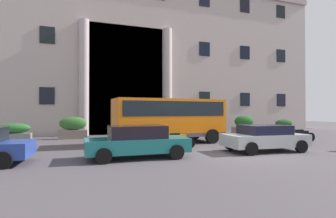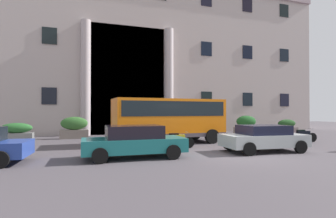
{
  "view_description": "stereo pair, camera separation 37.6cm",
  "coord_description": "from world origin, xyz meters",
  "px_view_note": "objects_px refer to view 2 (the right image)",
  "views": [
    {
      "loc": [
        -7.17,
        -10.07,
        1.99
      ],
      "look_at": [
        -1.44,
        6.29,
        2.17
      ],
      "focal_mm": 27.82,
      "sensor_mm": 36.0,
      "label": 1
    },
    {
      "loc": [
        -6.81,
        -10.19,
        1.99
      ],
      "look_at": [
        -1.44,
        6.29,
        2.17
      ],
      "focal_mm": 27.82,
      "sensor_mm": 36.0,
      "label": 2
    }
  ],
  "objects_px": {
    "bus_stop_sign": "(216,119)",
    "hedge_planter_west": "(16,132)",
    "motorcycle_near_kerb": "(176,140)",
    "hedge_planter_far_west": "(74,128)",
    "hedge_planter_east": "(287,126)",
    "hedge_planter_entrance_right": "(246,125)",
    "parked_compact_extra": "(134,141)",
    "orange_minibus": "(169,117)",
    "scooter_by_planter": "(303,135)",
    "white_taxi_kerbside": "(263,138)"
  },
  "relations": [
    {
      "from": "parked_compact_extra",
      "to": "motorcycle_near_kerb",
      "type": "xyz_separation_m",
      "value": [
        2.72,
        2.15,
        -0.26
      ]
    },
    {
      "from": "motorcycle_near_kerb",
      "to": "hedge_planter_far_west",
      "type": "bearing_deg",
      "value": 135.46
    },
    {
      "from": "hedge_planter_east",
      "to": "motorcycle_near_kerb",
      "type": "distance_m",
      "value": 15.6
    },
    {
      "from": "hedge_planter_west",
      "to": "motorcycle_near_kerb",
      "type": "bearing_deg",
      "value": -38.7
    },
    {
      "from": "parked_compact_extra",
      "to": "motorcycle_near_kerb",
      "type": "relative_size",
      "value": 2.29
    },
    {
      "from": "bus_stop_sign",
      "to": "hedge_planter_entrance_right",
      "type": "xyz_separation_m",
      "value": [
        5.0,
        3.42,
        -0.68
      ]
    },
    {
      "from": "bus_stop_sign",
      "to": "hedge_planter_far_west",
      "type": "bearing_deg",
      "value": 162.43
    },
    {
      "from": "hedge_planter_entrance_right",
      "to": "motorcycle_near_kerb",
      "type": "xyz_separation_m",
      "value": [
        -9.61,
        -7.45,
        -0.33
      ]
    },
    {
      "from": "hedge_planter_entrance_right",
      "to": "motorcycle_near_kerb",
      "type": "height_order",
      "value": "hedge_planter_entrance_right"
    },
    {
      "from": "bus_stop_sign",
      "to": "hedge_planter_far_west",
      "type": "xyz_separation_m",
      "value": [
        -10.06,
        3.19,
        -0.69
      ]
    },
    {
      "from": "bus_stop_sign",
      "to": "scooter_by_planter",
      "type": "height_order",
      "value": "bus_stop_sign"
    },
    {
      "from": "orange_minibus",
      "to": "scooter_by_planter",
      "type": "bearing_deg",
      "value": -17.77
    },
    {
      "from": "bus_stop_sign",
      "to": "hedge_planter_entrance_right",
      "type": "bearing_deg",
      "value": 34.41
    },
    {
      "from": "orange_minibus",
      "to": "scooter_by_planter",
      "type": "relative_size",
      "value": 3.54
    },
    {
      "from": "hedge_planter_east",
      "to": "bus_stop_sign",
      "type": "bearing_deg",
      "value": -162.03
    },
    {
      "from": "hedge_planter_east",
      "to": "white_taxi_kerbside",
      "type": "distance_m",
      "value": 13.92
    },
    {
      "from": "hedge_planter_far_west",
      "to": "parked_compact_extra",
      "type": "bearing_deg",
      "value": -73.77
    },
    {
      "from": "hedge_planter_east",
      "to": "motorcycle_near_kerb",
      "type": "relative_size",
      "value": 1.12
    },
    {
      "from": "hedge_planter_far_west",
      "to": "scooter_by_planter",
      "type": "xyz_separation_m",
      "value": [
        14.26,
        -7.11,
        -0.32
      ]
    },
    {
      "from": "hedge_planter_entrance_right",
      "to": "hedge_planter_west",
      "type": "distance_m",
      "value": 18.91
    },
    {
      "from": "motorcycle_near_kerb",
      "to": "parked_compact_extra",
      "type": "bearing_deg",
      "value": -133.26
    },
    {
      "from": "bus_stop_sign",
      "to": "parked_compact_extra",
      "type": "height_order",
      "value": "bus_stop_sign"
    },
    {
      "from": "orange_minibus",
      "to": "bus_stop_sign",
      "type": "xyz_separation_m",
      "value": [
        4.25,
        1.64,
        -0.19
      ]
    },
    {
      "from": "motorcycle_near_kerb",
      "to": "hedge_planter_west",
      "type": "bearing_deg",
      "value": 149.69
    },
    {
      "from": "hedge_planter_entrance_right",
      "to": "hedge_planter_west",
      "type": "xyz_separation_m",
      "value": [
        -18.91,
        -0.0,
        -0.21
      ]
    },
    {
      "from": "bus_stop_sign",
      "to": "hedge_planter_west",
      "type": "xyz_separation_m",
      "value": [
        -13.91,
        3.42,
        -0.89
      ]
    },
    {
      "from": "hedge_planter_entrance_right",
      "to": "hedge_planter_far_west",
      "type": "relative_size",
      "value": 1.06
    },
    {
      "from": "hedge_planter_entrance_right",
      "to": "motorcycle_near_kerb",
      "type": "distance_m",
      "value": 12.17
    },
    {
      "from": "scooter_by_planter",
      "to": "hedge_planter_far_west",
      "type": "bearing_deg",
      "value": 159.5
    },
    {
      "from": "motorcycle_near_kerb",
      "to": "hedge_planter_east",
      "type": "bearing_deg",
      "value": 35.26
    },
    {
      "from": "orange_minibus",
      "to": "hedge_planter_entrance_right",
      "type": "bearing_deg",
      "value": 26.08
    },
    {
      "from": "white_taxi_kerbside",
      "to": "hedge_planter_east",
      "type": "bearing_deg",
      "value": 46.2
    },
    {
      "from": "hedge_planter_west",
      "to": "orange_minibus",
      "type": "bearing_deg",
      "value": -27.65
    },
    {
      "from": "white_taxi_kerbside",
      "to": "parked_compact_extra",
      "type": "height_order",
      "value": "parked_compact_extra"
    },
    {
      "from": "motorcycle_near_kerb",
      "to": "scooter_by_planter",
      "type": "distance_m",
      "value": 8.8
    },
    {
      "from": "hedge_planter_east",
      "to": "scooter_by_planter",
      "type": "relative_size",
      "value": 1.07
    },
    {
      "from": "bus_stop_sign",
      "to": "white_taxi_kerbside",
      "type": "distance_m",
      "value": 6.57
    },
    {
      "from": "orange_minibus",
      "to": "hedge_planter_far_west",
      "type": "relative_size",
      "value": 3.51
    },
    {
      "from": "hedge_planter_entrance_right",
      "to": "white_taxi_kerbside",
      "type": "xyz_separation_m",
      "value": [
        -5.89,
        -9.89,
        -0.1
      ]
    },
    {
      "from": "white_taxi_kerbside",
      "to": "motorcycle_near_kerb",
      "type": "height_order",
      "value": "white_taxi_kerbside"
    },
    {
      "from": "hedge_planter_far_west",
      "to": "orange_minibus",
      "type": "bearing_deg",
      "value": -39.7
    },
    {
      "from": "bus_stop_sign",
      "to": "hedge_planter_west",
      "type": "height_order",
      "value": "bus_stop_sign"
    },
    {
      "from": "orange_minibus",
      "to": "hedge_planter_far_west",
      "type": "height_order",
      "value": "orange_minibus"
    },
    {
      "from": "orange_minibus",
      "to": "scooter_by_planter",
      "type": "xyz_separation_m",
      "value": [
        8.44,
        -2.28,
        -1.21
      ]
    },
    {
      "from": "bus_stop_sign",
      "to": "hedge_planter_west",
      "type": "bearing_deg",
      "value": 166.19
    },
    {
      "from": "hedge_planter_east",
      "to": "parked_compact_extra",
      "type": "bearing_deg",
      "value": -151.05
    },
    {
      "from": "hedge_planter_entrance_right",
      "to": "motorcycle_near_kerb",
      "type": "relative_size",
      "value": 1.12
    },
    {
      "from": "bus_stop_sign",
      "to": "parked_compact_extra",
      "type": "distance_m",
      "value": 9.63
    },
    {
      "from": "scooter_by_planter",
      "to": "hedge_planter_east",
      "type": "bearing_deg",
      "value": 59.65
    },
    {
      "from": "orange_minibus",
      "to": "hedge_planter_east",
      "type": "bearing_deg",
      "value": 16.34
    }
  ]
}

